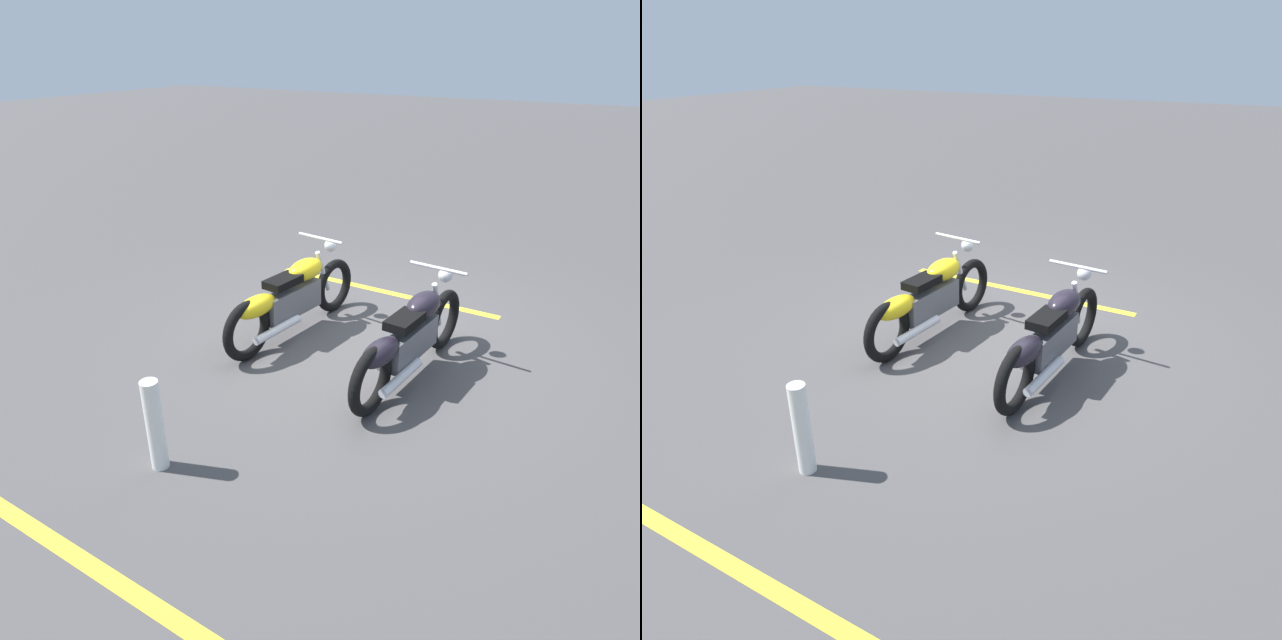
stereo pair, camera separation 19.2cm
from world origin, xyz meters
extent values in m
plane|color=#474444|center=(0.00, 0.00, 0.00)|extent=(60.00, 60.00, 0.00)
torus|color=black|center=(-0.52, -0.68, 0.34)|extent=(0.68, 0.19, 0.67)
torus|color=black|center=(1.03, -0.86, 0.34)|extent=(0.68, 0.19, 0.67)
cube|color=#59595E|center=(0.30, -0.77, 0.42)|extent=(0.86, 0.32, 0.32)
ellipsoid|color=yellow|center=(0.03, -0.74, 0.72)|extent=(0.55, 0.34, 0.24)
ellipsoid|color=yellow|center=(0.87, -0.84, 0.56)|extent=(0.58, 0.30, 0.22)
cube|color=black|center=(0.43, -0.79, 0.70)|extent=(0.47, 0.29, 0.09)
cylinder|color=silver|center=(-0.29, -0.70, 0.60)|extent=(0.27, 0.09, 0.56)
cylinder|color=silver|center=(-0.24, -0.71, 1.02)|extent=(0.11, 0.62, 0.04)
sphere|color=silver|center=(-0.44, -0.68, 0.88)|extent=(0.15, 0.15, 0.15)
cylinder|color=silver|center=(0.72, -0.68, 0.26)|extent=(0.71, 0.17, 0.09)
torus|color=black|center=(-0.29, 0.84, 0.34)|extent=(0.68, 0.17, 0.67)
torus|color=black|center=(1.26, 0.70, 0.34)|extent=(0.68, 0.17, 0.67)
cube|color=#59595E|center=(0.54, 0.76, 0.42)|extent=(0.86, 0.29, 0.32)
ellipsoid|color=black|center=(0.27, 0.79, 0.72)|extent=(0.54, 0.32, 0.24)
ellipsoid|color=black|center=(1.11, 0.71, 0.56)|extent=(0.58, 0.29, 0.22)
cube|color=black|center=(0.67, 0.75, 0.70)|extent=(0.46, 0.28, 0.09)
cylinder|color=silver|center=(-0.06, 0.82, 0.60)|extent=(0.27, 0.08, 0.56)
cylinder|color=silver|center=(-0.01, 0.81, 1.02)|extent=(0.09, 0.62, 0.04)
sphere|color=silver|center=(-0.21, 0.83, 0.88)|extent=(0.15, 0.15, 0.15)
cylinder|color=silver|center=(0.95, 0.87, 0.26)|extent=(0.71, 0.15, 0.09)
cylinder|color=white|center=(2.79, -0.42, 0.40)|extent=(0.14, 0.14, 0.80)
cube|color=yellow|center=(-1.38, -0.38, 0.00)|extent=(0.19, 3.20, 0.01)
cube|color=yellow|center=(3.75, 0.15, 0.00)|extent=(0.19, 3.20, 0.01)
camera|label=1|loc=(5.29, 2.54, 3.09)|focal=32.32mm
camera|label=2|loc=(5.38, 2.37, 3.09)|focal=32.32mm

